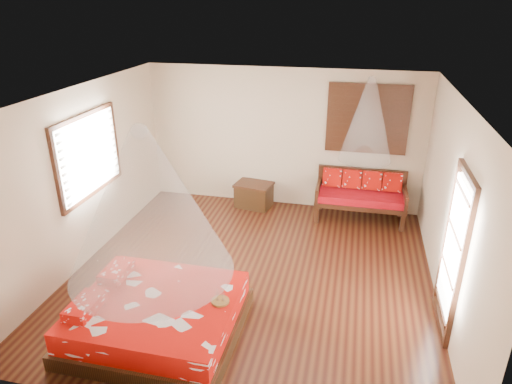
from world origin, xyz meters
TOP-DOWN VIEW (x-y plane):
  - room at (0.00, 0.00)m, footprint 5.54×5.54m
  - bed at (-0.88, -1.60)m, footprint 2.07×1.87m
  - daybed at (1.60, 2.38)m, footprint 1.70×0.76m
  - storage_chest at (-0.54, 2.45)m, footprint 0.81×0.65m
  - shutter_panel at (1.60, 2.72)m, footprint 1.52×0.06m
  - window_left at (-2.71, 0.20)m, footprint 0.10×1.74m
  - glazed_door at (2.72, -0.60)m, footprint 0.08×1.02m
  - wine_tray at (-0.07, -1.46)m, footprint 0.23×0.23m
  - mosquito_net_main at (-0.87, -1.60)m, footprint 1.97×1.97m
  - mosquito_net_daybed at (1.60, 2.25)m, footprint 0.96×0.96m

SIDE VIEW (x-z plane):
  - bed at x=-0.88m, z-range -0.07..0.57m
  - storage_chest at x=-0.54m, z-range 0.00..0.51m
  - daybed at x=1.60m, z-range 0.05..0.99m
  - wine_tray at x=-0.07m, z-range 0.45..0.64m
  - glazed_door at x=2.72m, z-range -0.01..2.15m
  - room at x=0.00m, z-range -0.02..2.82m
  - window_left at x=-2.71m, z-range 1.03..2.37m
  - mosquito_net_main at x=-0.87m, z-range 0.95..2.75m
  - shutter_panel at x=1.60m, z-range 1.24..2.56m
  - mosquito_net_daybed at x=1.60m, z-range 1.25..2.75m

